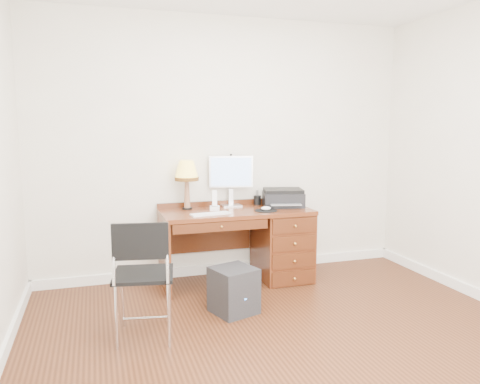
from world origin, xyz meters
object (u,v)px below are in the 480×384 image
object	(u,v)px
leg_lamp	(187,174)
desk	(266,240)
printer	(283,198)
equipment_box	(234,290)
monitor	(230,174)
phone	(215,204)
chair	(144,268)

from	to	relation	value
leg_lamp	desk	bearing A→B (deg)	-12.36
printer	equipment_box	size ratio (longest dim) A/B	1.21
desk	monitor	world-z (taller)	monitor
desk	phone	xyz separation A→B (m)	(-0.53, 0.03, 0.40)
printer	phone	bearing A→B (deg)	-164.39
chair	equipment_box	distance (m)	0.91
printer	leg_lamp	bearing A→B (deg)	-172.98
printer	leg_lamp	xyz separation A→B (m)	(-1.00, 0.11, 0.27)
desk	phone	world-z (taller)	phone
desk	equipment_box	xyz separation A→B (m)	(-0.57, -0.75, -0.22)
phone	equipment_box	distance (m)	1.00
printer	equipment_box	distance (m)	1.30
desk	printer	xyz separation A→B (m)	(0.21, 0.06, 0.43)
printer	leg_lamp	world-z (taller)	leg_lamp
printer	chair	world-z (taller)	printer
monitor	phone	bearing A→B (deg)	-124.49
monitor	equipment_box	size ratio (longest dim) A/B	1.34
phone	equipment_box	xyz separation A→B (m)	(-0.04, -0.78, -0.61)
monitor	chair	distance (m)	1.74
leg_lamp	printer	bearing A→B (deg)	-6.53
leg_lamp	chair	world-z (taller)	leg_lamp
monitor	printer	bearing A→B (deg)	-6.45
phone	leg_lamp	bearing A→B (deg)	165.13
monitor	printer	world-z (taller)	monitor
printer	leg_lamp	size ratio (longest dim) A/B	0.96
phone	desk	bearing A→B (deg)	11.18
desk	phone	distance (m)	0.67
desk	equipment_box	bearing A→B (deg)	-127.28
monitor	chair	xyz separation A→B (m)	(-1.04, -1.30, -0.52)
monitor	phone	world-z (taller)	monitor
monitor	leg_lamp	bearing A→B (deg)	-159.18
equipment_box	printer	bearing A→B (deg)	27.43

